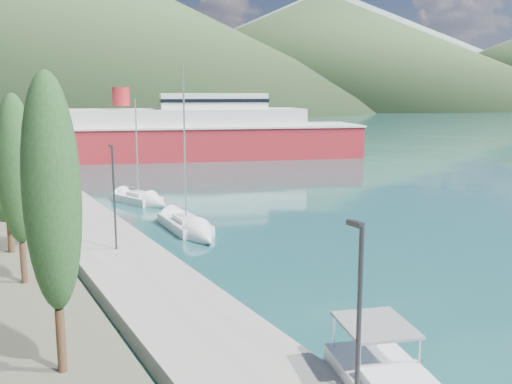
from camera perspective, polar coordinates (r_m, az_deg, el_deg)
ground at (r=139.04m, az=-21.37°, el=5.20°), size 1400.00×1400.00×0.00m
quay at (r=45.36m, az=-17.50°, el=-2.49°), size 5.00×88.00×0.80m
hills_far at (r=658.61m, az=-15.16°, el=15.47°), size 1480.00×900.00×180.00m
hills_near at (r=408.68m, az=-12.36°, el=15.22°), size 1010.00×520.00×115.00m
lamp_posts at (r=34.40m, az=-14.37°, el=0.06°), size 0.15×47.33×6.06m
sailboat_near at (r=39.84m, az=-6.20°, el=-3.92°), size 2.77×8.81×12.52m
sailboat_mid at (r=51.24m, az=-10.78°, el=-0.94°), size 4.21×7.21×10.10m
ferry at (r=86.67m, az=-7.92°, el=5.59°), size 57.02×27.90×11.13m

